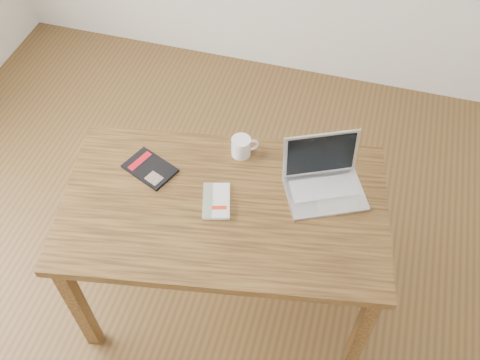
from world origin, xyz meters
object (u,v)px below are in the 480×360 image
(desk, at_px, (225,217))
(coffee_mug, at_px, (242,146))
(black_guidebook, at_px, (150,168))
(laptop, at_px, (324,179))
(white_guidebook, at_px, (216,201))

(desk, relative_size, coffee_mug, 12.53)
(black_guidebook, distance_m, coffee_mug, 0.40)
(laptop, bearing_deg, coffee_mug, 142.13)
(black_guidebook, bearing_deg, laptop, -58.87)
(desk, height_order, black_guidebook, black_guidebook)
(desk, height_order, white_guidebook, white_guidebook)
(black_guidebook, bearing_deg, coffee_mug, -38.76)
(coffee_mug, bearing_deg, white_guidebook, -123.54)
(desk, height_order, coffee_mug, coffee_mug)
(white_guidebook, height_order, coffee_mug, coffee_mug)
(desk, distance_m, laptop, 0.44)
(white_guidebook, distance_m, laptop, 0.45)
(laptop, xyz_separation_m, coffee_mug, (-0.37, 0.08, -0.00))
(desk, distance_m, coffee_mug, 0.31)
(desk, xyz_separation_m, laptop, (0.36, 0.20, 0.14))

